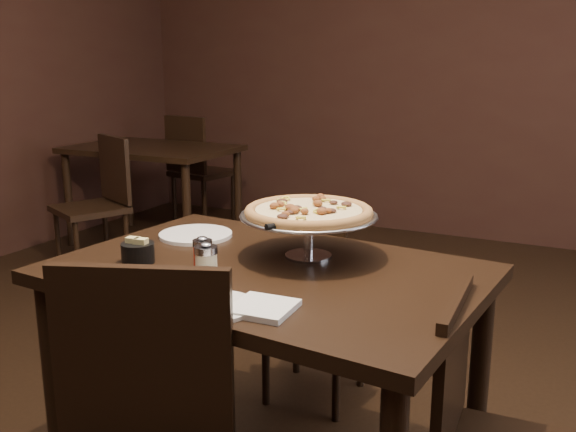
% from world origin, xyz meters
% --- Properties ---
extents(room, '(6.04, 7.04, 2.84)m').
position_xyz_m(room, '(0.06, 0.03, 1.40)').
color(room, black).
rests_on(room, ground).
extents(dining_table, '(1.34, 0.96, 0.79)m').
position_xyz_m(dining_table, '(0.01, -0.02, 0.69)').
color(dining_table, black).
rests_on(dining_table, ground).
extents(background_table, '(1.22, 0.81, 0.76)m').
position_xyz_m(background_table, '(-2.20, 2.25, 0.66)').
color(background_table, black).
rests_on(background_table, ground).
extents(pizza_stand, '(0.44, 0.44, 0.18)m').
position_xyz_m(pizza_stand, '(0.08, 0.13, 0.94)').
color(pizza_stand, '#ACACB3').
rests_on(pizza_stand, dining_table).
extents(parmesan_shaker, '(0.07, 0.07, 0.12)m').
position_xyz_m(parmesan_shaker, '(-0.09, -0.20, 0.85)').
color(parmesan_shaker, beige).
rests_on(parmesan_shaker, dining_table).
extents(pepper_flake_shaker, '(0.06, 0.06, 0.10)m').
position_xyz_m(pepper_flake_shaker, '(-0.15, -0.12, 0.84)').
color(pepper_flake_shaker, '#9A1C0E').
rests_on(pepper_flake_shaker, dining_table).
extents(packet_caddy, '(0.10, 0.10, 0.08)m').
position_xyz_m(packet_caddy, '(-0.37, -0.15, 0.83)').
color(packet_caddy, black).
rests_on(packet_caddy, dining_table).
extents(napkin_stack, '(0.16, 0.16, 0.02)m').
position_xyz_m(napkin_stack, '(0.16, -0.33, 0.80)').
color(napkin_stack, silver).
rests_on(napkin_stack, dining_table).
extents(plate_left, '(0.26, 0.26, 0.01)m').
position_xyz_m(plate_left, '(-0.38, 0.18, 0.80)').
color(plate_left, white).
rests_on(plate_left, dining_table).
extents(plate_near, '(0.21, 0.21, 0.01)m').
position_xyz_m(plate_near, '(0.05, -0.37, 0.80)').
color(plate_near, white).
rests_on(plate_near, dining_table).
extents(serving_spatula, '(0.15, 0.15, 0.02)m').
position_xyz_m(serving_spatula, '(0.07, -0.03, 0.94)').
color(serving_spatula, '#ACACB3').
rests_on(serving_spatula, pizza_stand).
extents(chair_far, '(0.40, 0.40, 0.83)m').
position_xyz_m(chair_far, '(-0.12, 0.58, 0.45)').
color(chair_far, black).
rests_on(chair_far, ground).
extents(bg_chair_far, '(0.52, 0.52, 0.95)m').
position_xyz_m(bg_chair_far, '(-2.20, 2.85, 0.52)').
color(bg_chair_far, black).
rests_on(bg_chair_far, ground).
extents(bg_chair_near, '(0.56, 0.56, 0.91)m').
position_xyz_m(bg_chair_near, '(-2.12, 1.57, 0.50)').
color(bg_chair_near, black).
rests_on(bg_chair_near, ground).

